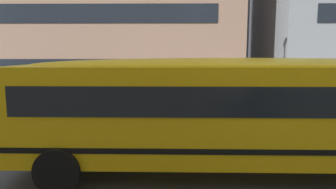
{
  "coord_description": "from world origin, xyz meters",
  "views": [
    {
      "loc": [
        -2.23,
        -8.72,
        2.76
      ],
      "look_at": [
        -2.3,
        -0.98,
        1.72
      ],
      "focal_mm": 32.11,
      "sensor_mm": 36.0,
      "label": 1
    }
  ],
  "objects": [
    {
      "name": "parked_car_black_end_of_row",
      "position": [
        -9.03,
        4.93,
        0.84
      ],
      "size": [
        3.97,
        2.01,
        1.64
      ],
      "rotation": [
        0.0,
        0.0,
        0.04
      ],
      "color": "black",
      "rests_on": "ground_plane"
    },
    {
      "name": "lane_centreline",
      "position": [
        0.0,
        0.0,
        0.0
      ],
      "size": [
        110.0,
        0.16,
        0.01
      ],
      "primitive_type": "cube",
      "color": "silver",
      "rests_on": "ground_plane"
    },
    {
      "name": "street_lamp",
      "position": [
        1.86,
        7.02,
        4.31
      ],
      "size": [
        0.44,
        0.44,
        6.8
      ],
      "color": "#38383D",
      "rests_on": "ground_plane"
    },
    {
      "name": "school_bus",
      "position": [
        -0.33,
        -1.97,
        1.59
      ],
      "size": [
        12.01,
        2.94,
        2.68
      ],
      "rotation": [
        0.0,
        0.0,
        -0.01
      ],
      "color": "yellow",
      "rests_on": "ground_plane"
    },
    {
      "name": "ground_plane",
      "position": [
        0.0,
        0.0,
        0.0
      ],
      "size": [
        400.0,
        400.0,
        0.0
      ],
      "primitive_type": "plane",
      "color": "#4C4C4F"
    },
    {
      "name": "sidewalk_far",
      "position": [
        0.0,
        7.72,
        0.01
      ],
      "size": [
        120.0,
        3.0,
        0.01
      ],
      "primitive_type": "cube",
      "color": "gray",
      "rests_on": "ground_plane"
    }
  ]
}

